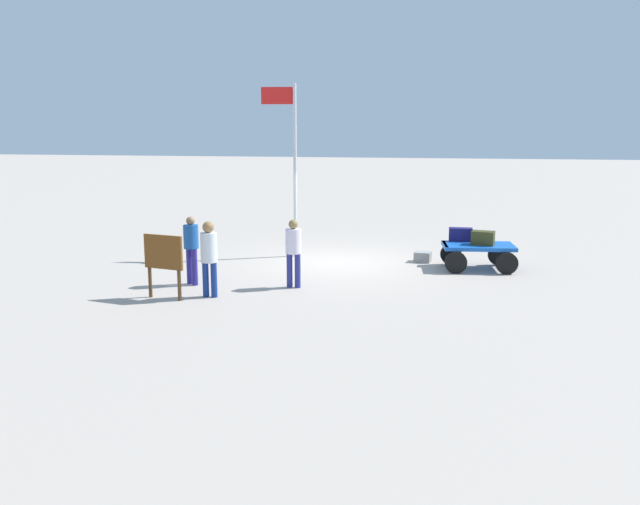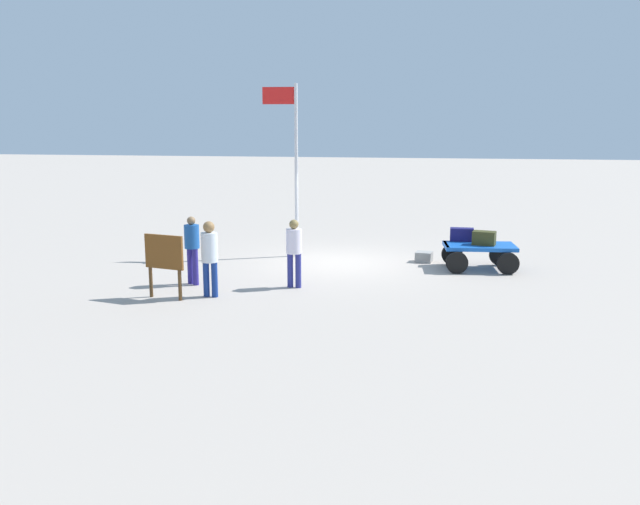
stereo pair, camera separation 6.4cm
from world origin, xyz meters
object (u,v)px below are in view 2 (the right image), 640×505
at_px(worker_lead, 294,247).
at_px(flagpole, 293,156).
at_px(suitcase_grey, 484,238).
at_px(worker_supervisor, 192,244).
at_px(suitcase_navy, 462,235).
at_px(signboard, 164,257).
at_px(worker_trailing, 210,252).
at_px(suitcase_tan, 424,257).
at_px(luggage_cart, 479,252).

height_order(worker_lead, flagpole, flagpole).
xyz_separation_m(suitcase_grey, worker_supervisor, (7.03, 3.01, 0.13)).
height_order(suitcase_navy, signboard, signboard).
distance_m(worker_lead, flagpole, 4.38).
bearing_deg(worker_supervisor, worker_lead, -176.53).
distance_m(suitcase_grey, suitcase_navy, 0.77).
distance_m(suitcase_navy, worker_trailing, 7.26).
bearing_deg(signboard, suitcase_tan, -137.02).
height_order(suitcase_grey, suitcase_navy, suitcase_grey).
bearing_deg(worker_lead, luggage_cart, -146.76).
relative_size(suitcase_navy, flagpole, 0.13).
height_order(worker_lead, signboard, worker_lead).
relative_size(worker_supervisor, flagpole, 0.34).
relative_size(suitcase_grey, worker_lead, 0.40).
bearing_deg(suitcase_navy, worker_lead, 40.30).
bearing_deg(suitcase_grey, suitcase_navy, -41.71).
xyz_separation_m(suitcase_tan, signboard, (5.56, 5.18, 0.80)).
distance_m(suitcase_navy, worker_lead, 5.21).
xyz_separation_m(suitcase_grey, suitcase_tan, (1.59, -0.76, -0.72)).
height_order(worker_lead, worker_supervisor, worker_supervisor).
distance_m(luggage_cart, worker_lead, 5.30).
bearing_deg(suitcase_navy, flagpole, -5.22).
distance_m(luggage_cart, suitcase_grey, 0.40).
bearing_deg(suitcase_grey, luggage_cart, -17.18).
height_order(luggage_cart, worker_supervisor, worker_supervisor).
height_order(suitcase_navy, worker_trailing, worker_trailing).
xyz_separation_m(suitcase_navy, worker_trailing, (5.64, 4.58, 0.17)).
bearing_deg(worker_trailing, luggage_cart, -145.99).
distance_m(suitcase_grey, worker_lead, 5.37).
distance_m(worker_lead, worker_supervisor, 2.50).
xyz_separation_m(luggage_cart, worker_trailing, (6.08, 4.11, 0.55)).
bearing_deg(worker_supervisor, suitcase_navy, -151.44).
bearing_deg(suitcase_tan, flagpole, -2.82).
xyz_separation_m(worker_trailing, signboard, (0.94, 0.35, -0.08)).
bearing_deg(suitcase_tan, signboard, 42.98).
bearing_deg(suitcase_tan, suitcase_grey, 154.30).
distance_m(suitcase_tan, worker_trailing, 6.74).
height_order(flagpole, signboard, flagpole).
bearing_deg(worker_trailing, worker_supervisor, -52.04).
height_order(worker_trailing, flagpole, flagpole).
xyz_separation_m(luggage_cart, signboard, (7.02, 4.45, 0.46)).
distance_m(suitcase_tan, flagpole, 4.76).
bearing_deg(worker_lead, signboard, 30.86).
relative_size(worker_trailing, signboard, 1.19).
distance_m(flagpole, signboard, 5.98).
xyz_separation_m(suitcase_navy, flagpole, (4.86, -0.44, 2.09)).
xyz_separation_m(worker_supervisor, signboard, (0.11, 1.40, -0.04)).
height_order(suitcase_grey, suitcase_tan, suitcase_grey).
bearing_deg(suitcase_navy, suitcase_tan, -14.08).
bearing_deg(luggage_cart, suitcase_navy, -46.45).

